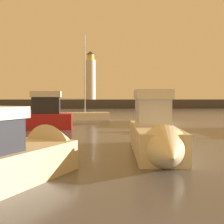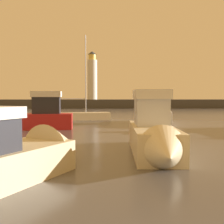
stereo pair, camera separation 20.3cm
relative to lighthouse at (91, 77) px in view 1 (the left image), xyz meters
The scene contains 9 objects.
ground_plane 38.52m from the lighthouse, 81.96° to the right, with size 222.99×222.99×0.00m, color #4C4742.
breakwater 9.11m from the lighthouse, ahead, with size 73.39×5.80×2.38m, color #423F3D.
lighthouse is the anchor object (origin of this frame).
motorboat_0 51.35m from the lighthouse, 94.14° to the right, with size 8.58×2.69×3.79m.
motorboat_1 47.63m from the lighthouse, 78.07° to the right, with size 3.69×8.76×4.25m.
motorboat_3 67.20m from the lighthouse, 89.91° to the right, with size 6.26×8.77×3.25m.
motorboat_5 63.40m from the lighthouse, 84.41° to the right, with size 2.48×8.66×3.69m.
sailboat_moored 41.24m from the lighthouse, 89.67° to the right, with size 8.13×3.33×11.12m.
mooring_buoy 53.81m from the lighthouse, 83.25° to the right, with size 0.94×0.94×0.94m, color red.
Camera 1 is at (-1.87, -2.61, 3.03)m, focal length 44.53 mm.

